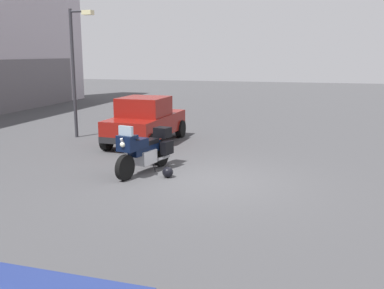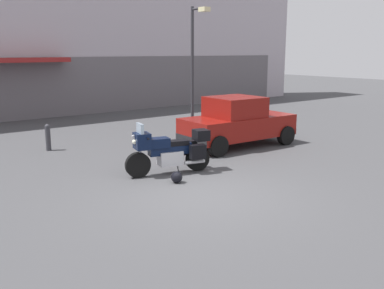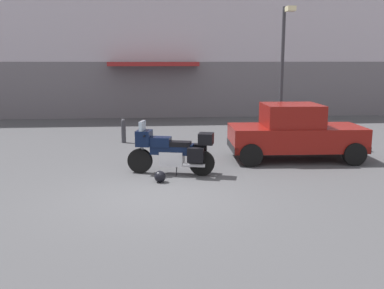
# 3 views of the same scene
# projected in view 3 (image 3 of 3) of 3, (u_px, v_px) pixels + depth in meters

# --- Properties ---
(ground_plane) EXTENTS (80.00, 80.00, 0.00)m
(ground_plane) POSITION_uv_depth(u_px,v_px,m) (157.00, 196.00, 9.49)
(ground_plane) COLOR #424244
(building_facade_rear) EXTENTS (35.99, 3.40, 10.54)m
(building_facade_rear) POSITION_uv_depth(u_px,v_px,m) (153.00, 14.00, 22.57)
(building_facade_rear) COLOR #B2A8B2
(building_facade_rear) RESTS_ON ground
(motorcycle) EXTENTS (2.22, 1.04, 1.36)m
(motorcycle) POSITION_uv_depth(u_px,v_px,m) (172.00, 150.00, 11.17)
(motorcycle) COLOR black
(motorcycle) RESTS_ON ground
(helmet) EXTENTS (0.28, 0.28, 0.28)m
(helmet) POSITION_uv_depth(u_px,v_px,m) (160.00, 177.00, 10.51)
(helmet) COLOR black
(helmet) RESTS_ON ground
(car_hatchback_near) EXTENTS (3.93, 1.92, 1.64)m
(car_hatchback_near) POSITION_uv_depth(u_px,v_px,m) (295.00, 133.00, 12.79)
(car_hatchback_near) COLOR maroon
(car_hatchback_near) RESTS_ON ground
(streetlamp_curbside) EXTENTS (0.28, 0.94, 4.68)m
(streetlamp_curbside) POSITION_uv_depth(u_px,v_px,m) (284.00, 61.00, 15.20)
(streetlamp_curbside) COLOR #2D2D33
(streetlamp_curbside) RESTS_ON ground
(bollard_curbside) EXTENTS (0.16, 0.16, 0.85)m
(bollard_curbside) POSITION_uv_depth(u_px,v_px,m) (124.00, 130.00, 15.52)
(bollard_curbside) COLOR #333338
(bollard_curbside) RESTS_ON ground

